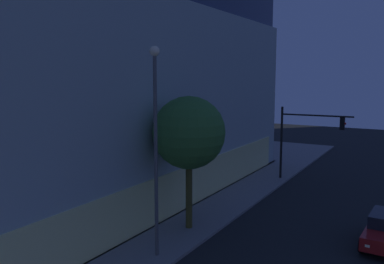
# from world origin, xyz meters

# --- Properties ---
(modern_building) EXTENTS (32.42, 29.16, 15.31)m
(modern_building) POSITION_xyz_m (12.58, 23.42, 7.59)
(modern_building) COLOR #4C4C51
(modern_building) RESTS_ON ground
(traffic_light_far_corner) EXTENTS (0.42, 5.25, 5.55)m
(traffic_light_far_corner) POSITION_xyz_m (22.74, 4.72, 3.86)
(traffic_light_far_corner) COLOR black
(traffic_light_far_corner) RESTS_ON sidewalk_corner
(street_lamp_sidewalk) EXTENTS (0.44, 0.44, 9.07)m
(street_lamp_sidewalk) POSITION_xyz_m (6.33, 6.80, 5.74)
(street_lamp_sidewalk) COLOR #545454
(street_lamp_sidewalk) RESTS_ON sidewalk_corner
(sidewalk_tree) EXTENTS (3.72, 3.72, 6.85)m
(sidewalk_tree) POSITION_xyz_m (9.91, 7.27, 5.12)
(sidewalk_tree) COLOR #4B461E
(sidewalk_tree) RESTS_ON sidewalk_corner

